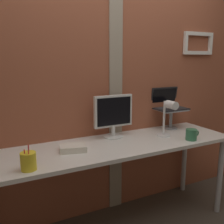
# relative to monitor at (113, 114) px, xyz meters

# --- Properties ---
(brick_wall_back) EXTENTS (3.47, 0.16, 2.67)m
(brick_wall_back) POSITION_rel_monitor_xyz_m (0.04, 0.18, 0.36)
(brick_wall_back) COLOR brown
(brick_wall_back) RESTS_ON ground_plane
(desk) EXTENTS (2.07, 0.60, 0.77)m
(desk) POSITION_rel_monitor_xyz_m (-0.05, -0.18, -0.29)
(desk) COLOR silver
(desk) RESTS_ON ground_plane
(monitor) EXTENTS (0.36, 0.18, 0.38)m
(monitor) POSITION_rel_monitor_xyz_m (0.00, 0.00, 0.00)
(monitor) COLOR silver
(monitor) RESTS_ON desk
(laptop_stand) EXTENTS (0.28, 0.22, 0.20)m
(laptop_stand) POSITION_rel_monitor_xyz_m (0.65, 0.00, -0.08)
(laptop_stand) COLOR gray
(laptop_stand) RESTS_ON desk
(laptop) EXTENTS (0.32, 0.24, 0.21)m
(laptop) POSITION_rel_monitor_xyz_m (0.65, 0.06, 0.04)
(laptop) COLOR black
(laptop) RESTS_ON laptop_stand
(desk_lamp) EXTENTS (0.12, 0.20, 0.34)m
(desk_lamp) POSITION_rel_monitor_xyz_m (0.42, -0.23, -0.01)
(desk_lamp) COLOR white
(desk_lamp) RESTS_ON desk
(pen_cup) EXTENTS (0.10, 0.10, 0.17)m
(pen_cup) POSITION_rel_monitor_xyz_m (-0.80, -0.38, -0.16)
(pen_cup) COLOR yellow
(pen_cup) RESTS_ON desk
(coffee_mug) EXTENTS (0.13, 0.09, 0.10)m
(coffee_mug) POSITION_rel_monitor_xyz_m (0.56, -0.38, -0.17)
(coffee_mug) COLOR #33724C
(coffee_mug) RESTS_ON desk
(paper_clutter_stack) EXTENTS (0.23, 0.18, 0.05)m
(paper_clutter_stack) POSITION_rel_monitor_xyz_m (-0.44, -0.18, -0.19)
(paper_clutter_stack) COLOR silver
(paper_clutter_stack) RESTS_ON desk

